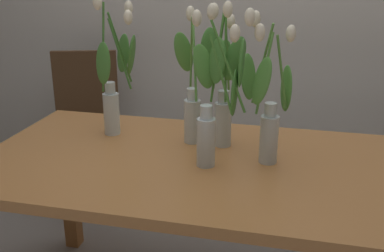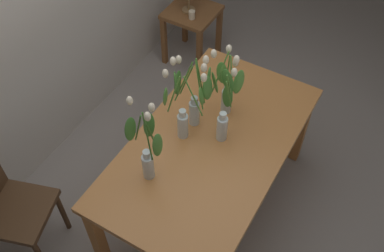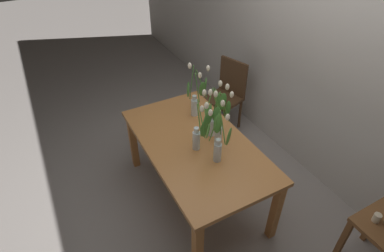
# 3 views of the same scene
# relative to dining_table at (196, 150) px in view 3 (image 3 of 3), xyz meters

# --- Properties ---
(ground_plane) EXTENTS (18.00, 18.00, 0.00)m
(ground_plane) POSITION_rel_dining_table_xyz_m (0.00, 0.00, -0.65)
(ground_plane) COLOR gray
(room_wall_rear) EXTENTS (9.00, 0.10, 2.70)m
(room_wall_rear) POSITION_rel_dining_table_xyz_m (0.00, 1.39, 0.70)
(room_wall_rear) COLOR beige
(room_wall_rear) RESTS_ON ground
(dining_table) EXTENTS (1.60, 0.90, 0.74)m
(dining_table) POSITION_rel_dining_table_xyz_m (0.00, 0.00, 0.00)
(dining_table) COLOR #B7753D
(dining_table) RESTS_ON ground
(tulip_vase_0) EXTENTS (0.21, 0.23, 0.55)m
(tulip_vase_0) POSITION_rel_dining_table_xyz_m (0.28, 0.05, 0.29)
(tulip_vase_0) COLOR silver
(tulip_vase_0) RESTS_ON dining_table
(tulip_vase_1) EXTENTS (0.19, 0.13, 0.57)m
(tulip_vase_1) POSITION_rel_dining_table_xyz_m (0.11, -0.03, 0.28)
(tulip_vase_1) COLOR silver
(tulip_vase_1) RESTS_ON dining_table
(tulip_vase_2) EXTENTS (0.15, 0.23, 0.59)m
(tulip_vase_2) POSITION_rel_dining_table_xyz_m (-0.38, 0.21, 0.31)
(tulip_vase_2) COLOR silver
(tulip_vase_2) RESTS_ON dining_table
(tulip_vase_3) EXTENTS (0.23, 0.24, 0.55)m
(tulip_vase_3) POSITION_rel_dining_table_xyz_m (-0.03, 0.18, 0.28)
(tulip_vase_3) COLOR silver
(tulip_vase_3) RESTS_ON dining_table
(tulip_vase_4) EXTENTS (0.23, 0.25, 0.58)m
(tulip_vase_4) POSITION_rel_dining_table_xyz_m (0.09, 0.18, 0.34)
(tulip_vase_4) COLOR silver
(tulip_vase_4) RESTS_ON dining_table
(dining_chair) EXTENTS (0.50, 0.50, 0.93)m
(dining_chair) POSITION_rel_dining_table_xyz_m (-0.91, 0.96, -0.12)
(dining_chair) COLOR #4C331E
(dining_chair) RESTS_ON ground
(pillar_candle) EXTENTS (0.06, 0.06, 0.07)m
(pillar_candle) POSITION_rel_dining_table_xyz_m (1.28, 0.88, -0.06)
(pillar_candle) COLOR beige
(pillar_candle) RESTS_ON side_table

